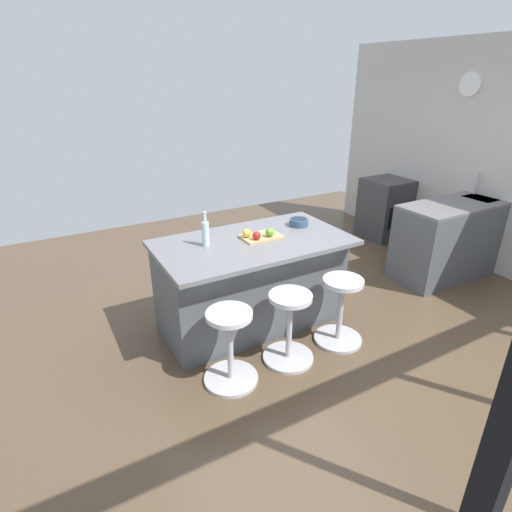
{
  "coord_description": "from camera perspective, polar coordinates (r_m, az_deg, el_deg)",
  "views": [
    {
      "loc": [
        2.03,
        2.83,
        2.27
      ],
      "look_at": [
        0.38,
        -0.13,
        0.76
      ],
      "focal_mm": 28.61,
      "sensor_mm": 36.0,
      "label": 1
    }
  ],
  "objects": [
    {
      "name": "apple_yellow",
      "position": [
        3.71,
        -1.29,
        3.21
      ],
      "size": [
        0.08,
        0.08,
        0.08
      ],
      "primitive_type": "sphere",
      "color": "gold",
      "rests_on": "cutting_board"
    },
    {
      "name": "interior_partition_left",
      "position": [
        5.73,
        31.01,
        11.48
      ],
      "size": [
        0.15,
        5.11,
        2.7
      ],
      "color": "beige",
      "rests_on": "ground_plane"
    },
    {
      "name": "sink_cabinet",
      "position": [
        5.66,
        27.18,
        2.65
      ],
      "size": [
        1.96,
        0.6,
        1.19
      ],
      "color": "#4C5156",
      "rests_on": "ground_plane"
    },
    {
      "name": "water_bottle",
      "position": [
        3.57,
        -7.08,
        3.26
      ],
      "size": [
        0.06,
        0.06,
        0.31
      ],
      "color": "silver",
      "rests_on": "kitchen_island"
    },
    {
      "name": "stool_middle",
      "position": [
        3.5,
        4.66,
        -10.22
      ],
      "size": [
        0.44,
        0.44,
        0.64
      ],
      "color": "#B7B7BC",
      "rests_on": "ground_plane"
    },
    {
      "name": "cutting_board",
      "position": [
        3.76,
        0.69,
        2.73
      ],
      "size": [
        0.36,
        0.24,
        0.02
      ],
      "primitive_type": "cube",
      "color": "tan",
      "rests_on": "kitchen_island"
    },
    {
      "name": "apple_green",
      "position": [
        3.72,
        1.94,
        3.34
      ],
      "size": [
        0.08,
        0.08,
        0.08
      ],
      "primitive_type": "sphere",
      "color": "#609E2D",
      "rests_on": "cutting_board"
    },
    {
      "name": "oven_range",
      "position": [
        6.43,
        17.57,
        6.35
      ],
      "size": [
        0.6,
        0.61,
        0.88
      ],
      "color": "#38383D",
      "rests_on": "ground_plane"
    },
    {
      "name": "stool_by_window",
      "position": [
        3.8,
        11.69,
        -7.75
      ],
      "size": [
        0.44,
        0.44,
        0.64
      ],
      "color": "#B7B7BC",
      "rests_on": "ground_plane"
    },
    {
      "name": "fruit_bowl",
      "position": [
        4.08,
        6.01,
        4.78
      ],
      "size": [
        0.19,
        0.19,
        0.07
      ],
      "color": "#334C6B",
      "rests_on": "kitchen_island"
    },
    {
      "name": "ground_plane",
      "position": [
        4.15,
        5.51,
        -9.21
      ],
      "size": [
        7.44,
        7.44,
        0.0
      ],
      "primitive_type": "plane",
      "color": "brown"
    },
    {
      "name": "apple_red",
      "position": [
        3.65,
        0.09,
        2.87
      ],
      "size": [
        0.08,
        0.08,
        0.08
      ],
      "primitive_type": "sphere",
      "color": "red",
      "rests_on": "cutting_board"
    },
    {
      "name": "stool_near_camera",
      "position": [
        3.28,
        -3.63,
        -12.89
      ],
      "size": [
        0.44,
        0.44,
        0.64
      ],
      "color": "#B7B7BC",
      "rests_on": "ground_plane"
    },
    {
      "name": "kitchen_island",
      "position": [
        3.92,
        -0.7,
        -3.6
      ],
      "size": [
        1.76,
        0.99,
        0.89
      ],
      "color": "#4C5156",
      "rests_on": "ground_plane"
    }
  ]
}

